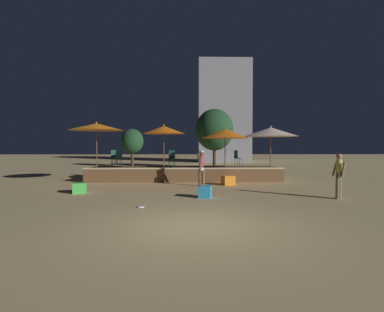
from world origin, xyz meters
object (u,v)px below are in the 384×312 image
at_px(patio_umbrella_1, 96,127).
at_px(cube_seat_1, 205,192).
at_px(patio_umbrella_2, 271,132).
at_px(background_tree_1, 214,130).
at_px(person_1, 201,166).
at_px(bistro_chair_0, 119,157).
at_px(frisbee_disc, 141,207).
at_px(cube_seat_0, 228,180).
at_px(patio_umbrella_3, 225,134).
at_px(bistro_chair_1, 172,157).
at_px(bistro_chair_2, 114,156).
at_px(patio_umbrella_0, 164,130).
at_px(bistro_chair_3, 237,157).
at_px(person_0, 339,175).
at_px(cube_seat_2, 80,188).
at_px(background_tree_0, 132,141).

relative_size(patio_umbrella_1, cube_seat_1, 5.94).
relative_size(patio_umbrella_2, background_tree_1, 0.59).
height_order(person_1, bistro_chair_0, person_1).
xyz_separation_m(frisbee_disc, background_tree_1, (3.91, 16.18, 3.28)).
xyz_separation_m(patio_umbrella_1, cube_seat_0, (6.80, -1.14, -2.70)).
relative_size(patio_umbrella_1, background_tree_1, 0.63).
bearing_deg(bistro_chair_0, patio_umbrella_3, 142.14).
height_order(cube_seat_0, person_1, person_1).
distance_m(bistro_chair_1, background_tree_1, 9.59).
distance_m(person_1, bistro_chair_0, 5.29).
relative_size(bistro_chair_1, background_tree_1, 0.18).
bearing_deg(bistro_chair_2, cube_seat_0, -50.22).
bearing_deg(cube_seat_0, patio_umbrella_3, 89.70).
distance_m(patio_umbrella_1, background_tree_1, 12.08).
bearing_deg(patio_umbrella_2, background_tree_1, 102.02).
height_order(patio_umbrella_0, bistro_chair_0, patio_umbrella_0).
bearing_deg(patio_umbrella_1, person_1, -16.10).
bearing_deg(bistro_chair_3, bistro_chair_0, 129.53).
bearing_deg(person_0, frisbee_disc, 157.19).
bearing_deg(cube_seat_1, patio_umbrella_2, 51.25).
relative_size(patio_umbrella_1, bistro_chair_1, 3.56).
xyz_separation_m(cube_seat_0, bistro_chair_0, (-5.89, 2.24, 1.09)).
distance_m(patio_umbrella_3, bistro_chair_3, 1.87).
relative_size(patio_umbrella_0, bistro_chair_0, 3.40).
bearing_deg(bistro_chair_1, cube_seat_0, -30.18).
distance_m(bistro_chair_2, background_tree_1, 10.37).
distance_m(cube_seat_2, bistro_chair_0, 4.81).
xyz_separation_m(background_tree_0, background_tree_1, (7.42, -2.28, 0.95)).
bearing_deg(background_tree_1, patio_umbrella_3, -92.19).
height_order(bistro_chair_2, bistro_chair_3, same).
bearing_deg(patio_umbrella_3, bistro_chair_1, 163.33).
xyz_separation_m(person_0, background_tree_0, (-10.53, 17.10, 1.46)).
bearing_deg(patio_umbrella_1, bistro_chair_2, 78.54).
bearing_deg(patio_umbrella_1, patio_umbrella_0, -4.14).
distance_m(patio_umbrella_0, patio_umbrella_2, 5.69).
relative_size(bistro_chair_3, frisbee_disc, 3.96).
xyz_separation_m(cube_seat_1, person_1, (0.05, 3.19, 0.74)).
relative_size(patio_umbrella_0, patio_umbrella_1, 0.95).
xyz_separation_m(patio_umbrella_0, person_0, (6.73, -4.86, -1.88)).
height_order(cube_seat_1, cube_seat_2, cube_seat_1).
xyz_separation_m(patio_umbrella_0, person_1, (1.89, -1.32, -1.80)).
height_order(cube_seat_2, person_0, person_0).
xyz_separation_m(cube_seat_1, background_tree_0, (-5.65, 16.75, 2.12)).
bearing_deg(patio_umbrella_2, bistro_chair_0, 172.58).
height_order(bistro_chair_1, frisbee_disc, bistro_chair_1).
xyz_separation_m(patio_umbrella_1, patio_umbrella_2, (9.24, 0.01, -0.26)).
bearing_deg(person_0, cube_seat_1, 142.17).
relative_size(patio_umbrella_3, bistro_chair_3, 3.25).
bearing_deg(background_tree_1, person_0, -78.15).
relative_size(cube_seat_1, bistro_chair_1, 0.60).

